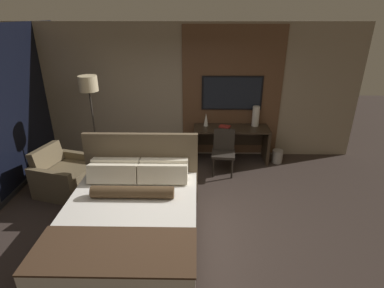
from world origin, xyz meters
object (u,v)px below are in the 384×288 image
desk (231,138)px  book (225,127)px  desk_chair (224,148)px  waste_bin (277,156)px  vase_short (206,119)px  tv (232,93)px  floor_lamp (89,92)px  vase_tall (256,116)px  armchair_by_window (65,176)px  bed (131,220)px

desk → book: book is taller
desk_chair → book: size_ratio=3.34×
waste_bin → vase_short: bearing=172.4°
desk → book: 0.30m
tv → floor_lamp: bearing=-164.7°
desk → vase_tall: (0.51, 0.10, 0.46)m
vase_short → tv: bearing=16.0°
desk → tv: size_ratio=1.24×
armchair_by_window → floor_lamp: 1.59m
armchair_by_window → desk: bearing=-51.8°
floor_lamp → vase_tall: (3.21, 0.61, -0.65)m
desk → desk_chair: bearing=-109.7°
tv → book: bearing=-120.8°
floor_lamp → bed: bearing=-62.3°
tv → waste_bin: tv is taller
tv → vase_tall: tv is taller
bed → desk: bed is taller
floor_lamp → vase_short: size_ratio=6.77×
bed → tv: bearing=60.4°
vase_tall → bed: bearing=-128.0°
desk_chair → waste_bin: desk_chair is taller
tv → vase_short: tv is taller
vase_short → waste_bin: 1.71m
armchair_by_window → book: size_ratio=4.03×
vase_short → book: 0.42m
desk → floor_lamp: (-2.71, -0.51, 1.11)m
waste_bin → tv: bearing=160.3°
armchair_by_window → floor_lamp: bearing=-9.2°
vase_short → vase_tall: bearing=1.2°
vase_tall → book: vase_tall is taller
tv → bed: bearing=-119.6°
bed → desk_chair: bed is taller
tv → desk_chair: 1.21m
tv → vase_short: bearing=-164.0°
desk_chair → vase_tall: (0.70, 0.65, 0.44)m
tv → vase_short: size_ratio=4.48×
bed → desk: size_ratio=1.41×
bed → desk_chair: (1.41, 2.05, 0.17)m
armchair_by_window → vase_short: size_ratio=3.74×
desk_chair → vase_tall: 1.06m
desk_chair → vase_tall: vase_tall is taller
waste_bin → floor_lamp: bearing=-174.1°
bed → book: 3.02m
floor_lamp → desk: bearing=10.6°
tv → book: tv is taller
bed → tv: (1.61, 2.83, 1.07)m
vase_short → waste_bin: size_ratio=1.00×
desk_chair → waste_bin: bearing=25.6°
floor_lamp → armchair_by_window: bearing=-114.5°
armchair_by_window → desk_chair: bearing=-60.1°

